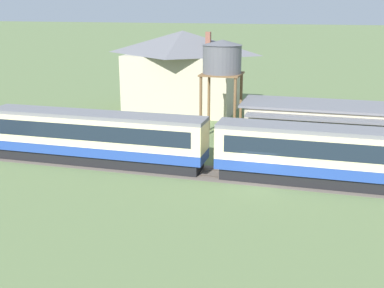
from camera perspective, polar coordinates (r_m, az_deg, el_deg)
ground_plane at (r=36.09m, az=7.91°, el=-4.60°), size 600.00×600.00×0.00m
passenger_train at (r=40.16m, az=-10.96°, el=0.96°), size 96.83×2.87×4.28m
railway_track at (r=39.03m, az=-4.49°, el=-2.86°), size 163.51×3.60×0.04m
station_building at (r=45.33m, az=15.18°, el=2.07°), size 14.61×7.08×4.12m
station_house_grey_roof at (r=59.42m, az=-1.08°, el=8.77°), size 13.86×9.77×9.73m
water_tower at (r=47.28m, az=3.58°, el=10.01°), size 3.93×3.93×9.49m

